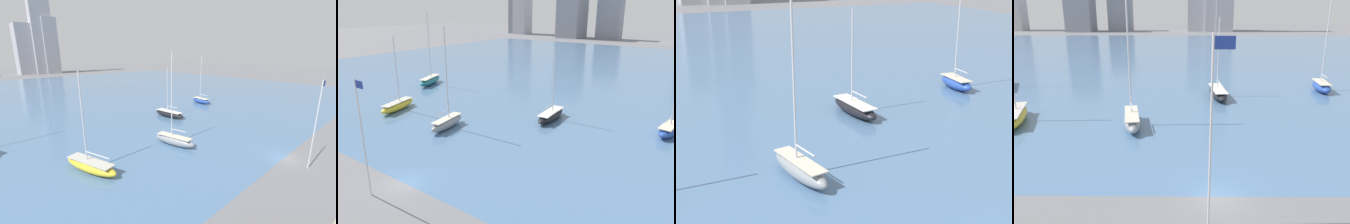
{
  "view_description": "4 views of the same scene",
  "coord_description": "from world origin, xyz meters",
  "views": [
    {
      "loc": [
        -32.89,
        -10.22,
        15.03
      ],
      "look_at": [
        -6.66,
        17.75,
        4.74
      ],
      "focal_mm": 24.0,
      "sensor_mm": 36.0,
      "label": 1
    },
    {
      "loc": [
        26.69,
        -18.38,
        17.85
      ],
      "look_at": [
        0.07,
        18.13,
        3.22
      ],
      "focal_mm": 35.0,
      "sensor_mm": 36.0,
      "label": 2
    },
    {
      "loc": [
        -19.23,
        -17.89,
        16.83
      ],
      "look_at": [
        -2.11,
        19.74,
        3.15
      ],
      "focal_mm": 50.0,
      "sensor_mm": 36.0,
      "label": 3
    },
    {
      "loc": [
        -2.35,
        -20.64,
        13.07
      ],
      "look_at": [
        -2.68,
        13.22,
        2.17
      ],
      "focal_mm": 35.0,
      "sensor_mm": 36.0,
      "label": 4
    }
  ],
  "objects": [
    {
      "name": "sailboat_yellow",
      "position": [
        -22.29,
        15.66,
        0.9
      ],
      "size": [
        4.46,
        8.86,
        12.94
      ],
      "rotation": [
        0.0,
        0.0,
        0.29
      ],
      "color": "yellow",
      "rests_on": "harbor_water"
    },
    {
      "name": "ground_plane",
      "position": [
        0.0,
        0.0,
        0.0
      ],
      "size": [
        500.0,
        500.0,
        0.0
      ],
      "primitive_type": "plane",
      "color": "slate"
    },
    {
      "name": "flag_pole",
      "position": [
        -0.83,
        -3.33,
        6.39
      ],
      "size": [
        1.24,
        0.14,
        11.8
      ],
      "color": "silver",
      "rests_on": "ground_plane"
    },
    {
      "name": "sailboat_blue",
      "position": [
        19.72,
        31.26,
        0.94
      ],
      "size": [
        2.91,
        6.69,
        14.14
      ],
      "rotation": [
        0.0,
        0.0,
        -0.1
      ],
      "color": "#284CA8",
      "rests_on": "harbor_water"
    },
    {
      "name": "sailboat_black",
      "position": [
        2.6,
        27.16,
        0.83
      ],
      "size": [
        2.97,
        8.54,
        11.72
      ],
      "rotation": [
        0.0,
        0.0,
        0.08
      ],
      "color": "black",
      "rests_on": "harbor_water"
    },
    {
      "name": "harbor_water",
      "position": [
        0.0,
        70.0,
        0.0
      ],
      "size": [
        180.0,
        140.0,
        0.0
      ],
      "color": "#4C7099",
      "rests_on": "ground_plane"
    },
    {
      "name": "sailboat_gray",
      "position": [
        -8.39,
        14.38,
        0.99
      ],
      "size": [
        3.16,
        7.69,
        15.15
      ],
      "rotation": [
        0.0,
        0.0,
        0.19
      ],
      "color": "gray",
      "rests_on": "harbor_water"
    }
  ]
}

